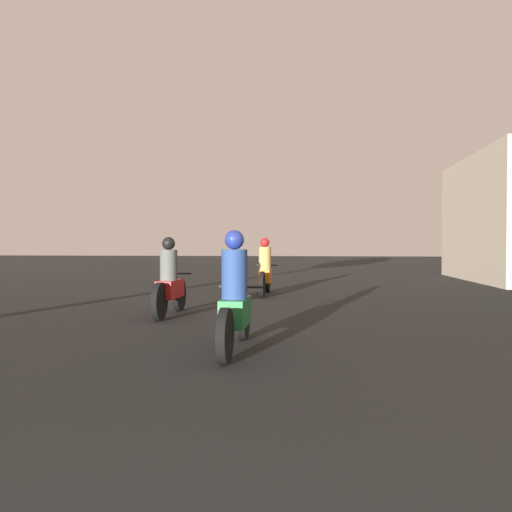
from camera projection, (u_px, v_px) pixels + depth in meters
The scene contains 3 objects.
motorcycle_green at pixel (235, 302), 6.22m from camera, with size 0.60×2.09×1.51m.
motorcycle_red at pixel (170, 284), 9.31m from camera, with size 0.60×1.96×1.48m.
motorcycle_orange at pixel (265, 272), 13.20m from camera, with size 0.60×2.17×1.51m.
Camera 1 is at (0.61, 0.16, 1.32)m, focal length 35.00 mm.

